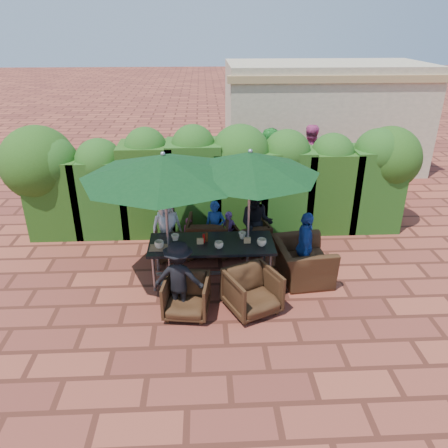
{
  "coord_description": "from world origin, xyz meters",
  "views": [
    {
      "loc": [
        -0.29,
        -6.73,
        4.39
      ],
      "look_at": [
        0.06,
        0.4,
        1.02
      ],
      "focal_mm": 35.0,
      "sensor_mm": 36.0,
      "label": 1
    }
  ],
  "objects_px": {
    "chair_far_mid": "(208,234)",
    "chair_near_right": "(253,290)",
    "chair_end_right": "(303,255)",
    "umbrella_right": "(250,164)",
    "umbrella_left": "(164,166)",
    "dining_table": "(212,247)",
    "chair_far_right": "(250,235)",
    "chair_near_left": "(186,295)",
    "chair_far_left": "(173,240)"
  },
  "relations": [
    {
      "from": "umbrella_left",
      "to": "umbrella_right",
      "type": "xyz_separation_m",
      "value": [
        1.42,
        0.09,
        -0.0
      ]
    },
    {
      "from": "umbrella_left",
      "to": "chair_near_left",
      "type": "bearing_deg",
      "value": -71.09
    },
    {
      "from": "chair_far_mid",
      "to": "chair_end_right",
      "type": "distance_m",
      "value": 2.01
    },
    {
      "from": "dining_table",
      "to": "chair_near_left",
      "type": "relative_size",
      "value": 3.08
    },
    {
      "from": "chair_end_right",
      "to": "umbrella_right",
      "type": "bearing_deg",
      "value": 79.85
    },
    {
      "from": "chair_far_mid",
      "to": "chair_near_left",
      "type": "height_order",
      "value": "chair_far_mid"
    },
    {
      "from": "umbrella_left",
      "to": "chair_far_mid",
      "type": "height_order",
      "value": "umbrella_left"
    },
    {
      "from": "umbrella_right",
      "to": "chair_far_mid",
      "type": "distance_m",
      "value": 2.16
    },
    {
      "from": "dining_table",
      "to": "chair_end_right",
      "type": "height_order",
      "value": "chair_end_right"
    },
    {
      "from": "chair_far_mid",
      "to": "chair_near_right",
      "type": "height_order",
      "value": "chair_far_mid"
    },
    {
      "from": "chair_end_right",
      "to": "chair_far_right",
      "type": "bearing_deg",
      "value": 31.88
    },
    {
      "from": "umbrella_left",
      "to": "chair_near_left",
      "type": "relative_size",
      "value": 3.81
    },
    {
      "from": "chair_far_right",
      "to": "chair_end_right",
      "type": "relative_size",
      "value": 0.66
    },
    {
      "from": "umbrella_left",
      "to": "chair_far_left",
      "type": "distance_m",
      "value": 2.09
    },
    {
      "from": "chair_near_left",
      "to": "umbrella_left",
      "type": "bearing_deg",
      "value": 116.67
    },
    {
      "from": "umbrella_right",
      "to": "chair_near_right",
      "type": "bearing_deg",
      "value": -90.86
    },
    {
      "from": "umbrella_right",
      "to": "chair_far_right",
      "type": "height_order",
      "value": "umbrella_right"
    },
    {
      "from": "chair_end_right",
      "to": "dining_table",
      "type": "bearing_deg",
      "value": 81.97
    },
    {
      "from": "chair_far_left",
      "to": "chair_near_right",
      "type": "xyz_separation_m",
      "value": [
        1.4,
        -1.89,
        0.04
      ]
    },
    {
      "from": "umbrella_left",
      "to": "umbrella_right",
      "type": "height_order",
      "value": "same"
    },
    {
      "from": "umbrella_right",
      "to": "umbrella_left",
      "type": "bearing_deg",
      "value": -176.38
    },
    {
      "from": "chair_far_right",
      "to": "chair_end_right",
      "type": "xyz_separation_m",
      "value": [
        0.85,
        -1.09,
        0.12
      ]
    },
    {
      "from": "umbrella_right",
      "to": "chair_far_mid",
      "type": "bearing_deg",
      "value": 125.22
    },
    {
      "from": "chair_far_mid",
      "to": "chair_far_right",
      "type": "relative_size",
      "value": 1.18
    },
    {
      "from": "umbrella_left",
      "to": "chair_far_left",
      "type": "relative_size",
      "value": 3.84
    },
    {
      "from": "chair_near_left",
      "to": "chair_end_right",
      "type": "xyz_separation_m",
      "value": [
        2.1,
        0.98,
        0.12
      ]
    },
    {
      "from": "umbrella_left",
      "to": "dining_table",
      "type": "bearing_deg",
      "value": 5.56
    },
    {
      "from": "chair_far_left",
      "to": "chair_near_right",
      "type": "distance_m",
      "value": 2.35
    },
    {
      "from": "chair_far_right",
      "to": "chair_near_left",
      "type": "distance_m",
      "value": 2.42
    },
    {
      "from": "umbrella_left",
      "to": "umbrella_right",
      "type": "relative_size",
      "value": 1.13
    },
    {
      "from": "chair_far_right",
      "to": "chair_near_right",
      "type": "xyz_separation_m",
      "value": [
        -0.17,
        -2.03,
        0.04
      ]
    },
    {
      "from": "umbrella_right",
      "to": "chair_far_right",
      "type": "relative_size",
      "value": 3.4
    },
    {
      "from": "chair_far_mid",
      "to": "chair_end_right",
      "type": "relative_size",
      "value": 0.78
    },
    {
      "from": "chair_far_right",
      "to": "chair_near_left",
      "type": "xyz_separation_m",
      "value": [
        -1.24,
        -2.08,
        0.0
      ]
    },
    {
      "from": "chair_far_mid",
      "to": "chair_far_right",
      "type": "distance_m",
      "value": 0.86
    },
    {
      "from": "dining_table",
      "to": "chair_near_left",
      "type": "bearing_deg",
      "value": -112.58
    },
    {
      "from": "dining_table",
      "to": "chair_far_left",
      "type": "height_order",
      "value": "dining_table"
    },
    {
      "from": "dining_table",
      "to": "chair_near_right",
      "type": "height_order",
      "value": "chair_near_right"
    },
    {
      "from": "dining_table",
      "to": "umbrella_left",
      "type": "bearing_deg",
      "value": -174.44
    },
    {
      "from": "dining_table",
      "to": "chair_far_mid",
      "type": "relative_size",
      "value": 2.62
    },
    {
      "from": "chair_far_right",
      "to": "chair_near_left",
      "type": "relative_size",
      "value": 1.0
    },
    {
      "from": "chair_near_left",
      "to": "chair_near_right",
      "type": "bearing_deg",
      "value": 10.1
    },
    {
      "from": "chair_far_mid",
      "to": "chair_far_right",
      "type": "height_order",
      "value": "chair_far_mid"
    },
    {
      "from": "umbrella_left",
      "to": "chair_near_right",
      "type": "xyz_separation_m",
      "value": [
        1.4,
        -0.92,
        -1.82
      ]
    },
    {
      "from": "umbrella_left",
      "to": "chair_far_right",
      "type": "xyz_separation_m",
      "value": [
        1.57,
        1.11,
        -1.85
      ]
    },
    {
      "from": "umbrella_left",
      "to": "chair_far_mid",
      "type": "relative_size",
      "value": 3.24
    },
    {
      "from": "umbrella_right",
      "to": "chair_near_left",
      "type": "xyz_separation_m",
      "value": [
        -1.09,
        -1.05,
        -1.85
      ]
    },
    {
      "from": "umbrella_left",
      "to": "chair_near_left",
      "type": "height_order",
      "value": "umbrella_left"
    },
    {
      "from": "dining_table",
      "to": "chair_far_right",
      "type": "relative_size",
      "value": 3.09
    },
    {
      "from": "chair_far_mid",
      "to": "chair_near_right",
      "type": "bearing_deg",
      "value": 114.11
    }
  ]
}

